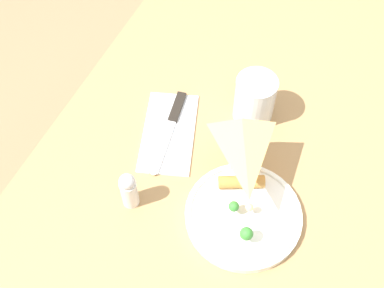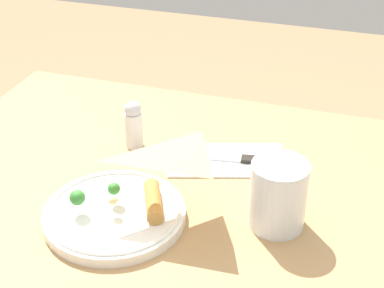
# 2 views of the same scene
# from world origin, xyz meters

# --- Properties ---
(dining_table) EXTENTS (1.17, 0.77, 0.78)m
(dining_table) POSITION_xyz_m (0.00, 0.00, 0.66)
(dining_table) COLOR #A87F51
(dining_table) RESTS_ON ground_plane
(plate_pizza) EXTENTS (0.22, 0.21, 0.05)m
(plate_pizza) POSITION_xyz_m (0.19, 0.06, 0.79)
(plate_pizza) COLOR white
(plate_pizza) RESTS_ON dining_table
(milk_glass) EXTENTS (0.08, 0.08, 0.10)m
(milk_glass) POSITION_xyz_m (-0.04, -0.01, 0.82)
(milk_glass) COLOR white
(milk_glass) RESTS_ON dining_table
(napkin_folded) EXTENTS (0.22, 0.16, 0.00)m
(napkin_folded) POSITION_xyz_m (0.07, -0.15, 0.78)
(napkin_folded) COLOR silver
(napkin_folded) RESTS_ON dining_table
(butter_knife) EXTENTS (0.21, 0.05, 0.01)m
(butter_knife) POSITION_xyz_m (0.06, -0.15, 0.78)
(butter_knife) COLOR black
(butter_knife) RESTS_ON napkin_folded
(salt_shaker) EXTENTS (0.03, 0.03, 0.09)m
(salt_shaker) POSITION_xyz_m (0.24, -0.15, 0.82)
(salt_shaker) COLOR silver
(salt_shaker) RESTS_ON dining_table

